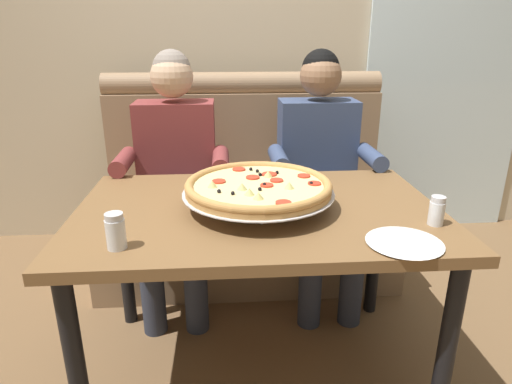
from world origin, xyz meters
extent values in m
plane|color=brown|center=(0.00, 0.00, 0.00)|extent=(16.00, 16.00, 0.00)
cube|color=beige|center=(0.00, 1.48, 1.40)|extent=(6.00, 0.12, 2.80)
cube|color=white|center=(1.37, 1.40, 1.40)|extent=(1.10, 0.02, 2.80)
cube|color=#937556|center=(0.00, 0.78, 0.23)|extent=(1.65, 0.60, 0.46)
cube|color=#937556|center=(0.00, 1.17, 0.69)|extent=(1.65, 0.18, 0.65)
cylinder|color=#937556|center=(0.00, 1.17, 1.06)|extent=(1.65, 0.14, 0.14)
cube|color=brown|center=(0.00, 0.00, 0.71)|extent=(1.35, 0.87, 0.04)
cylinder|color=black|center=(-0.61, -0.37, 0.35)|extent=(0.06, 0.06, 0.69)
cylinder|color=black|center=(0.61, -0.37, 0.35)|extent=(0.06, 0.06, 0.69)
cylinder|color=black|center=(-0.61, 0.37, 0.35)|extent=(0.06, 0.06, 0.69)
cylinder|color=black|center=(0.61, 0.37, 0.35)|extent=(0.06, 0.06, 0.69)
cube|color=#2D3342|center=(-0.37, 0.53, 0.54)|extent=(0.34, 0.40, 0.15)
cylinder|color=#2D3342|center=(-0.47, 0.28, 0.23)|extent=(0.11, 0.11, 0.46)
cylinder|color=#2D3342|center=(-0.27, 0.28, 0.23)|extent=(0.11, 0.11, 0.46)
cube|color=brown|center=(-0.37, 0.75, 0.74)|extent=(0.40, 0.22, 0.56)
cylinder|color=brown|center=(-0.60, 0.53, 0.77)|extent=(0.08, 0.28, 0.08)
cylinder|color=brown|center=(-0.14, 0.53, 0.77)|extent=(0.08, 0.28, 0.08)
sphere|color=#DBB28E|center=(-0.37, 0.73, 1.15)|extent=(0.21, 0.21, 0.21)
sphere|color=gray|center=(-0.37, 0.74, 1.18)|extent=(0.19, 0.19, 0.19)
cube|color=#2D3342|center=(0.37, 0.53, 0.54)|extent=(0.34, 0.40, 0.15)
cylinder|color=#2D3342|center=(0.27, 0.28, 0.23)|extent=(0.11, 0.11, 0.46)
cylinder|color=#2D3342|center=(0.47, 0.28, 0.23)|extent=(0.11, 0.11, 0.46)
cube|color=#38476B|center=(0.37, 0.75, 0.74)|extent=(0.40, 0.22, 0.56)
cylinder|color=#38476B|center=(0.14, 0.53, 0.77)|extent=(0.08, 0.28, 0.08)
cylinder|color=#38476B|center=(0.60, 0.53, 0.77)|extent=(0.08, 0.28, 0.08)
sphere|color=#997051|center=(0.37, 0.73, 1.15)|extent=(0.21, 0.21, 0.21)
sphere|color=black|center=(0.37, 0.74, 1.18)|extent=(0.19, 0.19, 0.19)
cylinder|color=silver|center=(0.00, -0.15, 0.76)|extent=(0.01, 0.01, 0.06)
cylinder|color=silver|center=(-0.13, 0.07, 0.76)|extent=(0.01, 0.01, 0.06)
cylinder|color=silver|center=(0.13, 0.07, 0.76)|extent=(0.01, 0.01, 0.06)
torus|color=silver|center=(0.00, 0.00, 0.78)|extent=(0.31, 0.31, 0.01)
cylinder|color=silver|center=(0.00, 0.00, 0.79)|extent=(0.56, 0.56, 0.00)
cylinder|color=tan|center=(0.00, 0.00, 0.80)|extent=(0.54, 0.54, 0.02)
torus|color=tan|center=(0.00, 0.00, 0.82)|extent=(0.54, 0.54, 0.03)
cylinder|color=beige|center=(0.00, 0.00, 0.82)|extent=(0.48, 0.48, 0.01)
cylinder|color=red|center=(-0.02, 0.08, 0.83)|extent=(0.05, 0.05, 0.01)
cylinder|color=red|center=(-0.06, 0.19, 0.83)|extent=(0.05, 0.05, 0.01)
cylinder|color=red|center=(0.07, -0.20, 0.83)|extent=(0.05, 0.05, 0.01)
cylinder|color=red|center=(0.21, -0.01, 0.83)|extent=(0.05, 0.05, 0.01)
cylinder|color=red|center=(0.18, 0.08, 0.83)|extent=(0.05, 0.05, 0.01)
cylinder|color=red|center=(-0.14, 0.04, 0.83)|extent=(0.05, 0.05, 0.01)
cylinder|color=red|center=(0.03, -0.02, 0.83)|extent=(0.05, 0.05, 0.01)
cylinder|color=red|center=(0.07, 0.03, 0.83)|extent=(0.05, 0.05, 0.01)
cylinder|color=red|center=(0.05, 0.11, 0.83)|extent=(0.06, 0.06, 0.01)
sphere|color=black|center=(0.02, -0.02, 0.83)|extent=(0.01, 0.01, 0.01)
sphere|color=black|center=(0.00, -0.07, 0.83)|extent=(0.01, 0.01, 0.01)
sphere|color=black|center=(-0.10, -0.10, 0.83)|extent=(0.01, 0.01, 0.01)
sphere|color=black|center=(-0.02, 0.18, 0.83)|extent=(0.01, 0.01, 0.01)
sphere|color=black|center=(0.19, -0.02, 0.83)|extent=(0.01, 0.01, 0.01)
sphere|color=black|center=(0.01, 0.15, 0.83)|extent=(0.01, 0.01, 0.01)
sphere|color=black|center=(-0.14, -0.08, 0.83)|extent=(0.01, 0.01, 0.01)
sphere|color=black|center=(0.08, 0.12, 0.83)|extent=(0.01, 0.01, 0.01)
sphere|color=black|center=(0.01, 0.10, 0.83)|extent=(0.01, 0.01, 0.01)
cone|color=#CCC675|center=(-0.01, -0.15, 0.83)|extent=(0.04, 0.04, 0.02)
cone|color=#CCC675|center=(0.04, 0.09, 0.83)|extent=(0.04, 0.04, 0.02)
cone|color=#CCC675|center=(0.11, -0.05, 0.83)|extent=(0.04, 0.04, 0.02)
cone|color=#CCC675|center=(-0.17, -0.02, 0.83)|extent=(0.04, 0.04, 0.02)
cone|color=#CCC675|center=(-0.04, -0.11, 0.83)|extent=(0.04, 0.04, 0.02)
cone|color=#CCC675|center=(-0.06, -0.05, 0.83)|extent=(0.04, 0.04, 0.02)
cylinder|color=white|center=(0.59, -0.20, 0.77)|extent=(0.05, 0.05, 0.08)
cylinder|color=#4C6633|center=(0.59, -0.20, 0.75)|extent=(0.04, 0.04, 0.04)
cylinder|color=silver|center=(0.59, -0.20, 0.82)|extent=(0.05, 0.05, 0.02)
cylinder|color=white|center=(-0.45, -0.30, 0.78)|extent=(0.06, 0.06, 0.09)
cylinder|color=#A82D19|center=(-0.45, -0.30, 0.76)|extent=(0.05, 0.05, 0.06)
cylinder|color=silver|center=(-0.45, -0.30, 0.84)|extent=(0.05, 0.05, 0.02)
cylinder|color=white|center=(0.43, -0.33, 0.74)|extent=(0.17, 0.17, 0.01)
cone|color=white|center=(0.43, -0.33, 0.74)|extent=(0.24, 0.24, 0.01)
camera|label=1|loc=(-0.12, -1.52, 1.34)|focal=30.91mm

